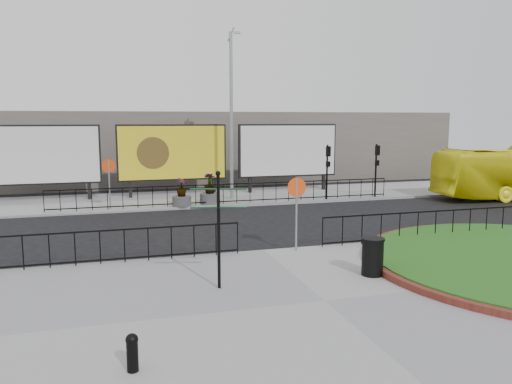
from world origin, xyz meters
name	(u,v)px	position (x,y,z in m)	size (l,w,h in m)	color
ground	(264,253)	(0.00, 0.00, 0.00)	(90.00, 90.00, 0.00)	black
pavement_near	(324,303)	(0.00, -5.00, 0.06)	(30.00, 10.00, 0.12)	gray
pavement_far	(202,198)	(0.00, 12.00, 0.06)	(44.00, 6.00, 0.12)	gray
railing_near_left	(75,249)	(-6.00, -0.30, 0.67)	(10.00, 0.10, 1.10)	black
railing_near_right	(436,224)	(6.50, -0.30, 0.67)	(9.00, 0.10, 1.10)	black
railing_far	(230,194)	(1.00, 9.30, 0.67)	(18.00, 0.10, 1.10)	black
speed_sign_far	(109,173)	(-5.00, 9.40, 1.92)	(0.64, 0.07, 2.47)	gray
speed_sign_near	(297,198)	(1.00, -0.40, 1.92)	(0.64, 0.07, 2.47)	gray
billboard_left	(40,155)	(-8.50, 12.97, 2.60)	(6.20, 0.31, 4.10)	black
billboard_mid	(172,153)	(-1.50, 12.97, 2.60)	(6.20, 0.31, 4.10)	black
billboard_right	(288,151)	(5.50, 12.97, 2.60)	(6.20, 0.31, 4.10)	black
lamp_post	(231,113)	(1.51, 11.00, 4.83)	(0.74, 0.18, 9.23)	gray
signal_pole_a	(328,164)	(6.50, 9.34, 2.10)	(0.22, 0.26, 3.00)	black
signal_pole_b	(377,162)	(9.50, 9.34, 2.10)	(0.22, 0.26, 3.00)	black
building_backdrop	(178,146)	(0.00, 22.00, 2.50)	(40.00, 10.00, 5.00)	#635D56
fingerpost_sign	(219,218)	(-2.26, -3.36, 1.98)	(1.44, 0.55, 3.08)	black
bollard	(132,351)	(-4.63, -7.22, 0.50)	(0.22, 0.22, 0.69)	black
litter_bin	(373,256)	(2.13, -3.50, 0.66)	(0.65, 0.65, 1.08)	black
planter_a	(182,196)	(-1.50, 9.40, 0.63)	(0.97, 0.97, 1.45)	#4C4C4F
planter_b	(210,192)	(0.02, 9.72, 0.71)	(1.05, 1.05, 1.62)	#4C4C4F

